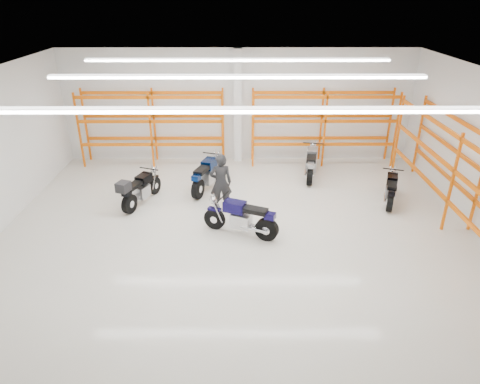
{
  "coord_description": "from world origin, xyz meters",
  "views": [
    {
      "loc": [
        0.01,
        -11.04,
        6.47
      ],
      "look_at": [
        0.06,
        0.5,
        1.01
      ],
      "focal_mm": 32.0,
      "sensor_mm": 36.0,
      "label": 1
    }
  ],
  "objects_px": {
    "motorcycle_back_d": "(391,190)",
    "structural_column": "(238,107)",
    "motorcycle_back_b": "(206,176)",
    "standing_man": "(221,183)",
    "motorcycle_back_a": "(139,190)",
    "motorcycle_main": "(244,219)",
    "motorcycle_back_c": "(311,164)"
  },
  "relations": [
    {
      "from": "motorcycle_main",
      "to": "motorcycle_back_a",
      "type": "height_order",
      "value": "motorcycle_back_a"
    },
    {
      "from": "motorcycle_back_a",
      "to": "motorcycle_back_b",
      "type": "height_order",
      "value": "motorcycle_back_b"
    },
    {
      "from": "motorcycle_back_d",
      "to": "standing_man",
      "type": "distance_m",
      "value": 5.66
    },
    {
      "from": "motorcycle_back_d",
      "to": "structural_column",
      "type": "bearing_deg",
      "value": 141.43
    },
    {
      "from": "standing_man",
      "to": "motorcycle_back_b",
      "type": "bearing_deg",
      "value": -78.25
    },
    {
      "from": "motorcycle_back_b",
      "to": "standing_man",
      "type": "xyz_separation_m",
      "value": [
        0.58,
        -1.58,
        0.42
      ]
    },
    {
      "from": "motorcycle_main",
      "to": "structural_column",
      "type": "height_order",
      "value": "structural_column"
    },
    {
      "from": "motorcycle_back_b",
      "to": "motorcycle_main",
      "type": "bearing_deg",
      "value": -67.65
    },
    {
      "from": "standing_man",
      "to": "structural_column",
      "type": "xyz_separation_m",
      "value": [
        0.54,
        4.55,
        1.28
      ]
    },
    {
      "from": "motorcycle_back_b",
      "to": "motorcycle_back_d",
      "type": "xyz_separation_m",
      "value": [
        6.2,
        -1.07,
        -0.07
      ]
    },
    {
      "from": "motorcycle_back_a",
      "to": "standing_man",
      "type": "height_order",
      "value": "standing_man"
    },
    {
      "from": "motorcycle_main",
      "to": "motorcycle_back_d",
      "type": "xyz_separation_m",
      "value": [
        4.91,
        2.05,
        -0.06
      ]
    },
    {
      "from": "motorcycle_back_a",
      "to": "motorcycle_main",
      "type": "bearing_deg",
      "value": -29.29
    },
    {
      "from": "motorcycle_back_a",
      "to": "motorcycle_back_d",
      "type": "height_order",
      "value": "motorcycle_back_a"
    },
    {
      "from": "motorcycle_back_a",
      "to": "structural_column",
      "type": "relative_size",
      "value": 0.48
    },
    {
      "from": "motorcycle_main",
      "to": "motorcycle_back_d",
      "type": "distance_m",
      "value": 5.33
    },
    {
      "from": "motorcycle_back_a",
      "to": "standing_man",
      "type": "distance_m",
      "value": 2.77
    },
    {
      "from": "motorcycle_back_d",
      "to": "structural_column",
      "type": "relative_size",
      "value": 0.44
    },
    {
      "from": "motorcycle_back_d",
      "to": "structural_column",
      "type": "height_order",
      "value": "structural_column"
    },
    {
      "from": "motorcycle_back_c",
      "to": "structural_column",
      "type": "bearing_deg",
      "value": 146.28
    },
    {
      "from": "motorcycle_back_d",
      "to": "motorcycle_back_b",
      "type": "bearing_deg",
      "value": 170.18
    },
    {
      "from": "motorcycle_main",
      "to": "motorcycle_back_c",
      "type": "bearing_deg",
      "value": 58.51
    },
    {
      "from": "structural_column",
      "to": "motorcycle_back_b",
      "type": "bearing_deg",
      "value": -110.7
    },
    {
      "from": "motorcycle_back_c",
      "to": "structural_column",
      "type": "relative_size",
      "value": 0.52
    },
    {
      "from": "motorcycle_back_d",
      "to": "structural_column",
      "type": "xyz_separation_m",
      "value": [
        -5.08,
        4.05,
        1.78
      ]
    },
    {
      "from": "motorcycle_back_a",
      "to": "motorcycle_back_d",
      "type": "relative_size",
      "value": 1.09
    },
    {
      "from": "motorcycle_back_b",
      "to": "structural_column",
      "type": "distance_m",
      "value": 3.61
    },
    {
      "from": "structural_column",
      "to": "motorcycle_main",
      "type": "bearing_deg",
      "value": -88.48
    },
    {
      "from": "motorcycle_back_a",
      "to": "standing_man",
      "type": "relative_size",
      "value": 1.12
    },
    {
      "from": "motorcycle_main",
      "to": "standing_man",
      "type": "height_order",
      "value": "standing_man"
    },
    {
      "from": "motorcycle_back_a",
      "to": "motorcycle_back_b",
      "type": "xyz_separation_m",
      "value": [
        2.13,
        1.21,
        -0.01
      ]
    },
    {
      "from": "motorcycle_back_c",
      "to": "motorcycle_back_d",
      "type": "xyz_separation_m",
      "value": [
        2.31,
        -2.2,
        -0.07
      ]
    }
  ]
}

